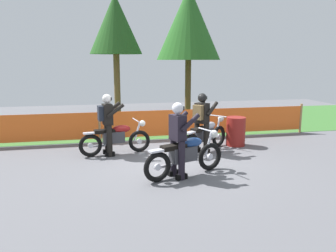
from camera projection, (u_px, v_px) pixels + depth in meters
name	position (u px, v px, depth m)	size (l,w,h in m)	color
ground	(172.00, 163.00, 8.56)	(24.00, 24.00, 0.02)	#5B5B60
grass_verge	(142.00, 122.00, 14.03)	(24.00, 6.24, 0.01)	#386B2D
barrier_fence	(155.00, 123.00, 10.93)	(10.76, 0.08, 1.05)	#997547
tree_leftmost	(115.00, 25.00, 14.55)	(2.32, 2.32, 5.42)	brown
tree_near_left	(189.00, 24.00, 15.14)	(2.94, 2.94, 5.86)	brown
motorcycle_lead	(206.00, 135.00, 9.52)	(1.70, 1.34, 0.98)	black
motorcycle_trailing	(116.00, 138.00, 9.22)	(1.99, 0.60, 0.95)	black
motorcycle_third	(186.00, 155.00, 7.50)	(2.02, 0.94, 1.00)	black
rider_lead	(202.00, 120.00, 9.26)	(0.78, 0.73, 1.69)	black
rider_trailing	(107.00, 121.00, 9.05)	(0.73, 0.61, 1.69)	black
rider_third	(178.00, 137.00, 7.30)	(0.69, 0.68, 1.69)	black
oil_drum	(236.00, 131.00, 10.20)	(0.58, 0.58, 0.88)	maroon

